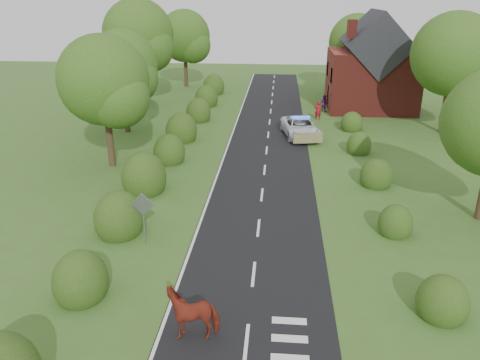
# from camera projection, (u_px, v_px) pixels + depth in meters

# --- Properties ---
(ground) EXTENTS (120.00, 120.00, 0.00)m
(ground) POSITION_uv_depth(u_px,v_px,m) (254.00, 274.00, 18.86)
(ground) COLOR #415F25
(road) EXTENTS (6.00, 70.00, 0.02)m
(road) POSITION_uv_depth(u_px,v_px,m) (266.00, 155.00, 32.73)
(road) COLOR black
(road) RESTS_ON ground
(road_markings) EXTENTS (4.96, 70.00, 0.01)m
(road_markings) POSITION_uv_depth(u_px,v_px,m) (241.00, 164.00, 30.94)
(road_markings) COLOR white
(road_markings) RESTS_ON road
(hedgerow_left) EXTENTS (2.75, 50.41, 3.00)m
(hedgerow_left) POSITION_uv_depth(u_px,v_px,m) (163.00, 158.00, 29.91)
(hedgerow_left) COLOR #213912
(hedgerow_left) RESTS_ON ground
(hedgerow_right) EXTENTS (2.10, 45.78, 2.10)m
(hedgerow_right) POSITION_uv_depth(u_px,v_px,m) (372.00, 169.00, 28.50)
(hedgerow_right) COLOR #213912
(hedgerow_right) RESTS_ON ground
(tree_left_a) EXTENTS (5.74, 5.60, 8.38)m
(tree_left_a) POSITION_uv_depth(u_px,v_px,m) (107.00, 85.00, 28.61)
(tree_left_a) COLOR #332316
(tree_left_a) RESTS_ON ground
(tree_left_b) EXTENTS (5.74, 5.60, 8.07)m
(tree_left_b) POSITION_uv_depth(u_px,v_px,m) (125.00, 69.00, 36.24)
(tree_left_b) COLOR #332316
(tree_left_b) RESTS_ON ground
(tree_left_c) EXTENTS (6.97, 6.80, 10.22)m
(tree_left_c) POSITION_uv_depth(u_px,v_px,m) (141.00, 38.00, 45.02)
(tree_left_c) COLOR #332316
(tree_left_c) RESTS_ON ground
(tree_left_d) EXTENTS (6.15, 6.00, 8.89)m
(tree_left_d) POSITION_uv_depth(u_px,v_px,m) (187.00, 38.00, 54.42)
(tree_left_d) COLOR #332316
(tree_left_d) RESTS_ON ground
(tree_right_b) EXTENTS (6.56, 6.40, 9.40)m
(tree_right_b) POSITION_uv_depth(u_px,v_px,m) (458.00, 58.00, 35.71)
(tree_right_b) COLOR #332316
(tree_right_b) RESTS_ON ground
(tree_right_c) EXTENTS (6.15, 6.00, 8.58)m
(tree_right_c) POSITION_uv_depth(u_px,v_px,m) (359.00, 44.00, 51.14)
(tree_right_c) COLOR #332316
(tree_right_c) RESTS_ON ground
(road_sign) EXTENTS (1.06, 0.08, 2.53)m
(road_sign) POSITION_uv_depth(u_px,v_px,m) (143.00, 211.00, 20.49)
(road_sign) COLOR gray
(road_sign) RESTS_ON ground
(house) EXTENTS (8.00, 7.40, 9.17)m
(house) POSITION_uv_depth(u_px,v_px,m) (372.00, 69.00, 44.44)
(house) COLOR maroon
(house) RESTS_ON ground
(cow) EXTENTS (2.19, 1.42, 1.44)m
(cow) POSITION_uv_depth(u_px,v_px,m) (193.00, 314.00, 15.42)
(cow) COLOR maroon
(cow) RESTS_ON ground
(police_van) EXTENTS (3.34, 5.65, 1.61)m
(police_van) POSITION_uv_depth(u_px,v_px,m) (300.00, 127.00, 36.73)
(police_van) COLOR white
(police_van) RESTS_ON ground
(pedestrian_red) EXTENTS (0.60, 0.40, 1.64)m
(pedestrian_red) POSITION_uv_depth(u_px,v_px,m) (318.00, 111.00, 41.56)
(pedestrian_red) COLOR #A50E1F
(pedestrian_red) RESTS_ON ground
(pedestrian_purple) EXTENTS (0.97, 0.93, 1.58)m
(pedestrian_purple) POSITION_uv_depth(u_px,v_px,m) (324.00, 103.00, 44.51)
(pedestrian_purple) COLOR #521764
(pedestrian_purple) RESTS_ON ground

